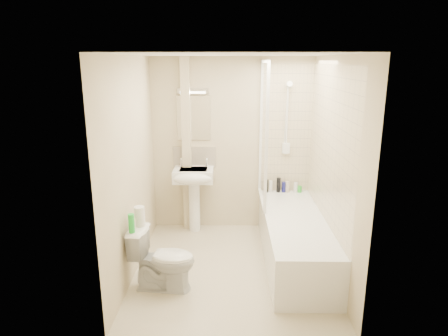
{
  "coord_description": "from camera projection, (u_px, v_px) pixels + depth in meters",
  "views": [
    {
      "loc": [
        -0.03,
        -4.18,
        2.34
      ],
      "look_at": [
        -0.09,
        0.2,
        1.16
      ],
      "focal_mm": 32.0,
      "sensor_mm": 36.0,
      "label": 1
    }
  ],
  "objects": [
    {
      "name": "bottle_blue",
      "position": [
        284.0,
        187.0,
        5.6
      ],
      "size": [
        0.06,
        0.06,
        0.15
      ],
      "primitive_type": "cylinder",
      "color": "navy",
      "rests_on": "bathtub"
    },
    {
      "name": "bottle_green",
      "position": [
        299.0,
        189.0,
        5.6
      ],
      "size": [
        0.06,
        0.06,
        0.09
      ],
      "primitive_type": "cylinder",
      "color": "green",
      "rests_on": "bathtub"
    },
    {
      "name": "tile_back",
      "position": [
        286.0,
        130.0,
        5.46
      ],
      "size": [
        0.7,
        0.01,
        1.75
      ],
      "primitive_type": "cube",
      "color": "beige",
      "rests_on": "wall_back"
    },
    {
      "name": "bottle_black_a",
      "position": [
        266.0,
        186.0,
        5.6
      ],
      "size": [
        0.05,
        0.05,
        0.18
      ],
      "primitive_type": "cylinder",
      "color": "black",
      "rests_on": "bathtub"
    },
    {
      "name": "wall_right",
      "position": [
        334.0,
        169.0,
        4.32
      ],
      "size": [
        0.02,
        2.5,
        2.4
      ],
      "primitive_type": "cube",
      "color": "beige",
      "rests_on": "ground"
    },
    {
      "name": "tile_right",
      "position": [
        329.0,
        145.0,
        4.46
      ],
      "size": [
        0.01,
        2.1,
        1.75
      ],
      "primitive_type": "cube",
      "color": "beige",
      "rests_on": "wall_right"
    },
    {
      "name": "toilet_roll_upper",
      "position": [
        139.0,
        212.0,
        4.12
      ],
      "size": [
        0.11,
        0.11,
        0.11
      ],
      "primitive_type": "cylinder",
      "color": "white",
      "rests_on": "toilet_roll_lower"
    },
    {
      "name": "bottle_white_a",
      "position": [
        271.0,
        186.0,
        5.6
      ],
      "size": [
        0.05,
        0.05,
        0.16
      ],
      "primitive_type": "cylinder",
      "color": "white",
      "rests_on": "bathtub"
    },
    {
      "name": "wall_back",
      "position": [
        232.0,
        145.0,
        5.54
      ],
      "size": [
        2.2,
        0.02,
        2.4
      ],
      "primitive_type": "cube",
      "color": "beige",
      "rests_on": "ground"
    },
    {
      "name": "mirror",
      "position": [
        194.0,
        118.0,
        5.44
      ],
      "size": [
        0.46,
        0.01,
        0.6
      ],
      "primitive_type": "cube",
      "color": "white",
      "rests_on": "wall_back"
    },
    {
      "name": "splashback",
      "position": [
        195.0,
        157.0,
        5.59
      ],
      "size": [
        0.6,
        0.02,
        0.3
      ],
      "primitive_type": "cube",
      "color": "beige",
      "rests_on": "wall_back"
    },
    {
      "name": "bottle_black_b",
      "position": [
        278.0,
        185.0,
        5.59
      ],
      "size": [
        0.05,
        0.05,
        0.21
      ],
      "primitive_type": "cylinder",
      "color": "black",
      "rests_on": "bathtub"
    },
    {
      "name": "bottle_white_b",
      "position": [
        296.0,
        187.0,
        5.6
      ],
      "size": [
        0.06,
        0.06,
        0.14
      ],
      "primitive_type": "cylinder",
      "color": "silver",
      "rests_on": "bathtub"
    },
    {
      "name": "toilet_roll_lower",
      "position": [
        140.0,
        221.0,
        4.15
      ],
      "size": [
        0.1,
        0.1,
        0.1
      ],
      "primitive_type": "cylinder",
      "color": "white",
      "rests_on": "toilet"
    },
    {
      "name": "pedestal_sink",
      "position": [
        194.0,
        182.0,
        5.45
      ],
      "size": [
        0.54,
        0.49,
        1.04
      ],
      "color": "white",
      "rests_on": "ground"
    },
    {
      "name": "shower_screen",
      "position": [
        264.0,
        133.0,
        5.04
      ],
      "size": [
        0.04,
        0.92,
        1.8
      ],
      "color": "white",
      "rests_on": "bathtub"
    },
    {
      "name": "bottle_cream",
      "position": [
        287.0,
        187.0,
        5.6
      ],
      "size": [
        0.06,
        0.06,
        0.16
      ],
      "primitive_type": "cylinder",
      "color": "beige",
      "rests_on": "bathtub"
    },
    {
      "name": "green_bottle",
      "position": [
        131.0,
        223.0,
        3.97
      ],
      "size": [
        0.06,
        0.06,
        0.2
      ],
      "primitive_type": "cylinder",
      "color": "green",
      "rests_on": "toilet"
    },
    {
      "name": "wall_left",
      "position": [
        131.0,
        169.0,
        4.35
      ],
      "size": [
        0.02,
        2.5,
        2.4
      ],
      "primitive_type": "cube",
      "color": "beige",
      "rests_on": "ground"
    },
    {
      "name": "floor",
      "position": [
        232.0,
        268.0,
        4.65
      ],
      "size": [
        2.5,
        2.5,
        0.0
      ],
      "primitive_type": "plane",
      "color": "beige",
      "rests_on": "ground"
    },
    {
      "name": "toilet",
      "position": [
        163.0,
        259.0,
        4.17
      ],
      "size": [
        0.53,
        0.75,
        0.68
      ],
      "primitive_type": "imported",
      "rotation": [
        0.0,
        0.0,
        1.45
      ],
      "color": "white",
      "rests_on": "ground"
    },
    {
      "name": "ceiling",
      "position": [
        233.0,
        54.0,
        4.02
      ],
      "size": [
        2.2,
        2.5,
        0.02
      ],
      "primitive_type": "cube",
      "color": "white",
      "rests_on": "wall_back"
    },
    {
      "name": "bathtub",
      "position": [
        294.0,
        238.0,
        4.76
      ],
      "size": [
        0.7,
        2.1,
        0.55
      ],
      "color": "white",
      "rests_on": "ground"
    },
    {
      "name": "shower_fixture",
      "position": [
        287.0,
        121.0,
        5.39
      ],
      "size": [
        0.1,
        0.16,
        0.99
      ],
      "color": "white",
      "rests_on": "wall_back"
    },
    {
      "name": "strip_light",
      "position": [
        193.0,
        91.0,
        5.32
      ],
      "size": [
        0.42,
        0.07,
        0.07
      ],
      "primitive_type": "cube",
      "color": "silver",
      "rests_on": "wall_back"
    },
    {
      "name": "pipe_boxing",
      "position": [
        187.0,
        146.0,
        5.49
      ],
      "size": [
        0.12,
        0.12,
        2.4
      ],
      "primitive_type": "cube",
      "color": "beige",
      "rests_on": "ground"
    }
  ]
}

